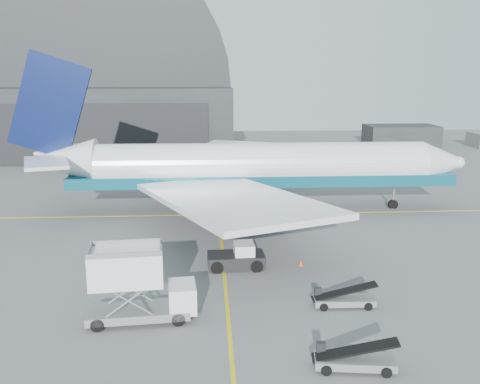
{
  "coord_description": "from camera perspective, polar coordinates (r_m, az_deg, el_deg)",
  "views": [
    {
      "loc": [
        -1.08,
        -33.94,
        14.6
      ],
      "look_at": [
        1.61,
        10.69,
        4.5
      ],
      "focal_mm": 40.0,
      "sensor_mm": 36.0,
      "label": 1
    }
  ],
  "objects": [
    {
      "name": "ground",
      "position": [
        36.97,
        -1.52,
        -10.54
      ],
      "size": [
        200.0,
        200.0,
        0.0
      ],
      "primitive_type": "plane",
      "color": "#565659",
      "rests_on": "ground"
    },
    {
      "name": "taxi_lines",
      "position": [
        48.85,
        -2.03,
        -4.66
      ],
      "size": [
        80.0,
        42.12,
        0.02
      ],
      "color": "gold",
      "rests_on": "ground"
    },
    {
      "name": "hangar",
      "position": [
        101.21,
        -15.58,
        9.41
      ],
      "size": [
        50.0,
        28.3,
        28.0
      ],
      "color": "black",
      "rests_on": "ground"
    },
    {
      "name": "distant_bldg_a",
      "position": [
        113.86,
        16.72,
        4.83
      ],
      "size": [
        14.0,
        8.0,
        4.0
      ],
      "primitive_type": "cube",
      "color": "black",
      "rests_on": "ground"
    },
    {
      "name": "airliner",
      "position": [
        56.49,
        0.39,
        2.65
      ],
      "size": [
        48.05,
        46.6,
        16.86
      ],
      "color": "white",
      "rests_on": "ground"
    },
    {
      "name": "catering_truck",
      "position": [
        32.66,
        -10.97,
        -9.76
      ],
      "size": [
        6.63,
        2.99,
        4.43
      ],
      "rotation": [
        0.0,
        0.0,
        0.09
      ],
      "color": "slate",
      "rests_on": "ground"
    },
    {
      "name": "pushback_tug",
      "position": [
        40.96,
        -0.29,
        -7.05
      ],
      "size": [
        4.33,
        2.63,
        1.96
      ],
      "rotation": [
        0.0,
        0.0,
        0.04
      ],
      "color": "black",
      "rests_on": "ground"
    },
    {
      "name": "belt_loader_a",
      "position": [
        28.61,
        12.02,
        -17.1
      ],
      "size": [
        4.35,
        1.92,
        1.63
      ],
      "rotation": [
        0.0,
        0.0,
        -0.13
      ],
      "color": "slate",
      "rests_on": "ground"
    },
    {
      "name": "belt_loader_b",
      "position": [
        35.21,
        10.95,
        -11.16
      ],
      "size": [
        4.12,
        1.52,
        1.57
      ],
      "rotation": [
        0.0,
        0.0,
        -0.02
      ],
      "color": "slate",
      "rests_on": "ground"
    },
    {
      "name": "traffic_cone",
      "position": [
        41.68,
        6.5,
        -7.52
      ],
      "size": [
        0.34,
        0.34,
        0.49
      ],
      "color": "#F93D07",
      "rests_on": "ground"
    }
  ]
}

